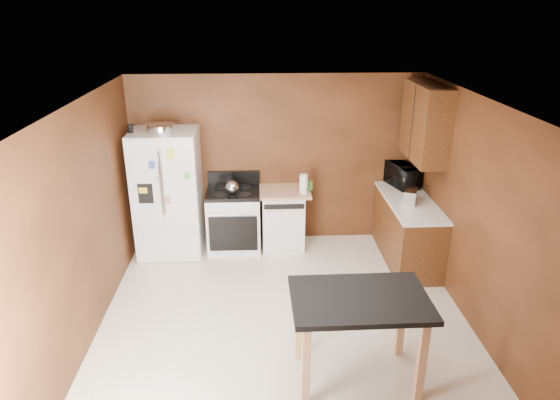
{
  "coord_description": "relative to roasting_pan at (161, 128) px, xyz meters",
  "views": [
    {
      "loc": [
        -0.28,
        -4.78,
        3.42
      ],
      "look_at": [
        -0.01,
        0.85,
        1.18
      ],
      "focal_mm": 32.0,
      "sensor_mm": 36.0,
      "label": 1
    }
  ],
  "objects": [
    {
      "name": "paper_towel",
      "position": [
        1.93,
        -0.03,
        -0.82
      ],
      "size": [
        0.12,
        0.12,
        0.27
      ],
      "primitive_type": "cylinder",
      "rotation": [
        0.0,
        0.0,
        0.05
      ],
      "color": "white",
      "rests_on": "dishwasher"
    },
    {
      "name": "wall_right",
      "position": [
        3.66,
        -1.85,
        -0.6
      ],
      "size": [
        0.0,
        4.5,
        4.5
      ],
      "primitive_type": "plane",
      "rotation": [
        1.57,
        0.0,
        -1.57
      ],
      "color": "brown",
      "rests_on": "ground"
    },
    {
      "name": "green_canister",
      "position": [
        2.02,
        0.12,
        -0.9
      ],
      "size": [
        0.13,
        0.13,
        0.12
      ],
      "primitive_type": "cylinder",
      "rotation": [
        0.0,
        0.0,
        -0.22
      ],
      "color": "green",
      "rests_on": "dishwasher"
    },
    {
      "name": "gas_range",
      "position": [
        0.92,
        0.08,
        -1.39
      ],
      "size": [
        0.76,
        0.68,
        1.1
      ],
      "color": "white",
      "rests_on": "ground"
    },
    {
      "name": "floor",
      "position": [
        1.56,
        -1.85,
        -1.85
      ],
      "size": [
        4.5,
        4.5,
        0.0
      ],
      "primitive_type": "plane",
      "color": "white",
      "rests_on": "ground"
    },
    {
      "name": "dishwasher",
      "position": [
        1.64,
        0.1,
        -1.39
      ],
      "size": [
        0.78,
        0.63,
        0.89
      ],
      "color": "white",
      "rests_on": "ground"
    },
    {
      "name": "toaster",
      "position": [
        3.32,
        -0.5,
        -0.85
      ],
      "size": [
        0.25,
        0.3,
        0.19
      ],
      "primitive_type": "cube",
      "rotation": [
        0.0,
        0.0,
        -0.42
      ],
      "color": "silver",
      "rests_on": "right_cabinets"
    },
    {
      "name": "refrigerator",
      "position": [
        0.01,
        0.02,
        -0.95
      ],
      "size": [
        0.9,
        0.8,
        1.8
      ],
      "color": "white",
      "rests_on": "ground"
    },
    {
      "name": "pen_cup",
      "position": [
        -0.4,
        -0.04,
        0.01
      ],
      "size": [
        0.07,
        0.07,
        0.11
      ],
      "primitive_type": "cylinder",
      "color": "black",
      "rests_on": "refrigerator"
    },
    {
      "name": "wall_left",
      "position": [
        -0.54,
        -1.85,
        -0.6
      ],
      "size": [
        0.0,
        4.5,
        4.5
      ],
      "primitive_type": "plane",
      "rotation": [
        1.57,
        0.0,
        1.57
      ],
      "color": "brown",
      "rests_on": "ground"
    },
    {
      "name": "wall_back",
      "position": [
        1.56,
        0.4,
        -0.6
      ],
      "size": [
        4.2,
        0.0,
        4.2
      ],
      "primitive_type": "plane",
      "rotation": [
        1.57,
        0.0,
        0.0
      ],
      "color": "brown",
      "rests_on": "ground"
    },
    {
      "name": "island",
      "position": [
        2.2,
        -2.76,
        -1.07
      ],
      "size": [
        1.27,
        0.86,
        0.91
      ],
      "color": "black",
      "rests_on": "ground"
    },
    {
      "name": "wall_front",
      "position": [
        1.56,
        -4.1,
        -0.6
      ],
      "size": [
        4.2,
        0.0,
        4.2
      ],
      "primitive_type": "plane",
      "rotation": [
        -1.57,
        0.0,
        0.0
      ],
      "color": "brown",
      "rests_on": "ground"
    },
    {
      "name": "ceiling",
      "position": [
        1.56,
        -1.85,
        0.65
      ],
      "size": [
        4.5,
        4.5,
        0.0
      ],
      "primitive_type": "plane",
      "rotation": [
        3.14,
        0.0,
        0.0
      ],
      "color": "white",
      "rests_on": "ground"
    },
    {
      "name": "right_cabinets",
      "position": [
        3.4,
        -0.37,
        -0.94
      ],
      "size": [
        0.63,
        1.58,
        2.45
      ],
      "color": "brown",
      "rests_on": "ground"
    },
    {
      "name": "microwave",
      "position": [
        3.39,
        0.19,
        -0.8
      ],
      "size": [
        0.51,
        0.63,
        0.3
      ],
      "primitive_type": "imported",
      "rotation": [
        0.0,
        0.0,
        1.87
      ],
      "color": "black",
      "rests_on": "right_cabinets"
    },
    {
      "name": "kettle",
      "position": [
        0.92,
        -0.03,
        -0.85
      ],
      "size": [
        0.19,
        0.19,
        0.19
      ],
      "primitive_type": "sphere",
      "color": "silver",
      "rests_on": "gas_range"
    },
    {
      "name": "roasting_pan",
      "position": [
        0.0,
        0.0,
        0.0
      ],
      "size": [
        0.38,
        0.38,
        0.09
      ],
      "primitive_type": "cylinder",
      "color": "silver",
      "rests_on": "refrigerator"
    }
  ]
}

